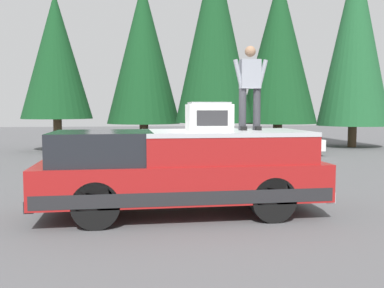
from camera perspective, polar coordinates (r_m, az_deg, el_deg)
name	(u,v)px	position (r m, az deg, el deg)	size (l,w,h in m)	color
ground_plane	(194,209)	(9.21, 0.20, -8.45)	(90.00, 90.00, 0.00)	#565659
pickup_truck	(181,170)	(8.60, -1.43, -3.45)	(2.01, 5.54, 1.65)	maroon
compressor_unit	(209,117)	(8.41, 2.24, 3.56)	(0.65, 0.84, 0.56)	silver
person_on_truck_bed	(250,85)	(8.93, 7.59, 7.59)	(0.29, 0.72, 1.69)	#333338
parked_car_white	(275,143)	(19.88, 10.82, 0.16)	(1.64, 4.10, 1.16)	white
parked_car_grey	(167,145)	(18.40, -3.26, -0.11)	(1.64, 4.10, 1.16)	gray
conifer_far_left	(355,38)	(25.82, 20.54, 12.80)	(3.85, 3.85, 10.64)	#4C3826
conifer_left	(279,49)	(23.79, 11.28, 12.10)	(4.04, 4.04, 9.15)	#4C3826
conifer_center_left	(214,34)	(22.63, 2.93, 14.18)	(3.94, 3.94, 10.33)	#4C3826
conifer_center_right	(143,53)	(24.01, -6.40, 11.79)	(3.94, 3.94, 8.93)	#4C3826
conifer_right	(56,56)	(23.06, -17.38, 10.93)	(3.50, 3.50, 7.85)	#4C3826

